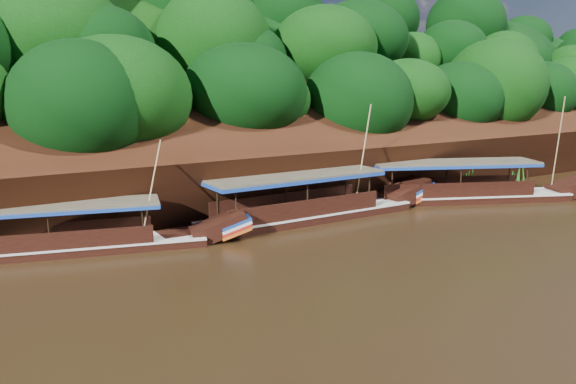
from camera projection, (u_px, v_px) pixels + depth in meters
name	position (u px, v px, depth m)	size (l,w,h in m)	color
ground	(422.00, 251.00, 26.19)	(160.00, 160.00, 0.00)	black
riverbank	(219.00, 155.00, 44.84)	(120.00, 30.06, 19.40)	black
boat_0	(477.00, 192.00, 36.74)	(15.86, 8.35, 7.30)	black
boat_1	(320.00, 208.00, 32.10)	(15.64, 2.89, 6.97)	black
boat_2	(88.00, 240.00, 26.06)	(14.56, 5.50, 5.49)	black
reeds	(273.00, 200.00, 32.81)	(48.55, 2.71, 2.08)	#1D6E1B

